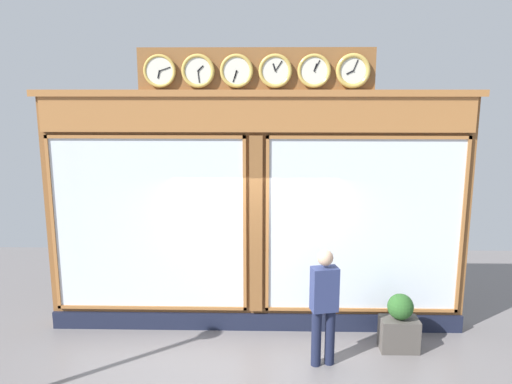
# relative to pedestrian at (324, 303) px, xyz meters

# --- Properties ---
(shop_facade) EXTENTS (6.72, 0.42, 4.42)m
(shop_facade) POSITION_rel_pedestrian_xyz_m (0.96, -1.17, 1.03)
(shop_facade) COLOR brown
(shop_facade) RESTS_ON ground_plane
(pedestrian) EXTENTS (0.40, 0.29, 1.69)m
(pedestrian) POSITION_rel_pedestrian_xyz_m (0.00, 0.00, 0.00)
(pedestrian) COLOR #191E38
(pedestrian) RESTS_ON ground_plane
(planter_box) EXTENTS (0.56, 0.36, 0.49)m
(planter_box) POSITION_rel_pedestrian_xyz_m (-1.18, -0.44, -0.68)
(planter_box) COLOR #4C4742
(planter_box) RESTS_ON ground_plane
(planter_shrub) EXTENTS (0.38, 0.38, 0.38)m
(planter_shrub) POSITION_rel_pedestrian_xyz_m (-1.18, -0.44, -0.25)
(planter_shrub) COLOR #285623
(planter_shrub) RESTS_ON planter_box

